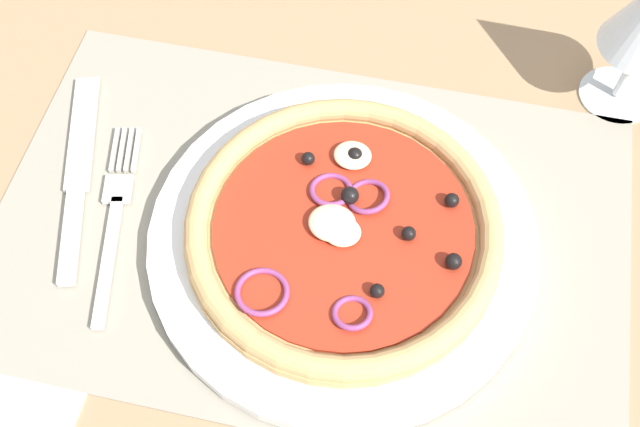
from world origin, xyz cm
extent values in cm
cube|color=#9E7A56|center=(0.00, 0.00, -1.20)|extent=(190.00, 140.00, 2.40)
cube|color=gray|center=(0.00, 0.00, 0.20)|extent=(49.45, 32.42, 0.40)
cylinder|color=white|center=(2.86, -0.93, 1.10)|extent=(29.69, 29.69, 1.41)
cylinder|color=tan|center=(2.86, -0.93, 2.31)|extent=(23.87, 23.87, 1.00)
torus|color=tan|center=(2.86, -0.93, 3.17)|extent=(23.76, 23.76, 1.80)
cylinder|color=#A82D19|center=(2.86, -0.93, 2.96)|extent=(19.57, 19.57, 0.30)
ellipsoid|color=beige|center=(2.01, -1.08, 3.64)|extent=(3.55, 3.20, 1.07)
ellipsoid|color=beige|center=(2.31, 5.26, 3.55)|extent=(2.98, 2.68, 0.89)
ellipsoid|color=beige|center=(2.85, -1.58, 3.53)|extent=(2.84, 2.56, 0.85)
sphere|color=black|center=(7.65, -0.77, 3.65)|extent=(1.09, 1.09, 1.09)
sphere|color=black|center=(10.38, 2.74, 3.66)|extent=(1.12, 1.12, 1.12)
sphere|color=black|center=(11.14, -2.38, 3.72)|extent=(1.23, 1.23, 1.23)
sphere|color=black|center=(2.84, 1.44, 3.80)|extent=(1.38, 1.38, 1.38)
sphere|color=black|center=(2.37, 5.15, 3.61)|extent=(1.01, 1.01, 1.01)
sphere|color=black|center=(2.49, 5.20, 3.72)|extent=(1.23, 1.23, 1.23)
sphere|color=black|center=(6.22, -5.77, 3.63)|extent=(1.05, 1.05, 1.05)
sphere|color=black|center=(-0.99, 4.16, 3.63)|extent=(1.05, 1.05, 1.05)
torus|color=#8E3D75|center=(4.14, 1.91, 3.36)|extent=(3.47, 3.41, 1.38)
torus|color=#8E3D75|center=(1.31, 1.89, 3.36)|extent=(3.39, 3.38, 1.03)
torus|color=#8E3D75|center=(-1.70, -7.45, 3.36)|extent=(3.93, 3.95, 0.76)
torus|color=#8E3D75|center=(4.82, -7.67, 3.36)|extent=(2.96, 2.93, 1.15)
cube|color=silver|center=(-14.29, -6.21, 0.62)|extent=(3.27, 11.09, 0.44)
cube|color=silver|center=(-15.76, 0.47, 0.62)|extent=(2.69, 2.93, 0.44)
cube|color=silver|center=(-15.61, 4.00, 0.62)|extent=(1.24, 4.29, 0.44)
cube|color=silver|center=(-16.20, 3.87, 0.62)|extent=(1.24, 4.29, 0.44)
cube|color=silver|center=(-16.79, 3.74, 0.62)|extent=(1.24, 4.29, 0.44)
cube|color=silver|center=(-17.37, 3.61, 0.62)|extent=(1.24, 4.29, 0.44)
cube|color=silver|center=(-17.80, -4.85, 0.71)|extent=(3.63, 8.42, 0.62)
cube|color=silver|center=(-20.63, 4.74, 0.62)|extent=(5.20, 11.69, 0.44)
cylinder|color=silver|center=(23.27, 18.84, 0.20)|extent=(6.40, 6.40, 0.40)
cylinder|color=silver|center=(23.27, 18.84, 3.40)|extent=(0.80, 0.80, 6.00)
camera|label=1|loc=(7.08, -28.55, 52.31)|focal=42.82mm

